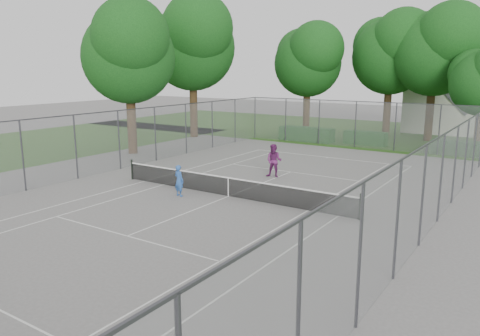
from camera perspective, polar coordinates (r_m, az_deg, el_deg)
The scene contains 16 objects.
ground at distance 22.14m, azimuth -1.43°, elevation -3.49°, with size 120.00×120.00×0.00m, color slate.
grass_far at distance 45.56m, azimuth 17.63°, elevation 4.01°, with size 60.00×20.00×0.00m, color #244915.
court_markings at distance 22.14m, azimuth -1.43°, elevation -3.47°, with size 11.03×23.83×0.01m.
tennis_net at distance 22.01m, azimuth -1.43°, elevation -2.21°, with size 12.87×0.10×1.10m.
perimeter_fence at distance 21.73m, azimuth -1.45°, elevation 1.11°, with size 18.08×34.08×3.52m.
tree_far_left at distance 43.82m, azimuth 8.35°, elevation 13.18°, with size 6.97×6.37×10.02m.
tree_far_midleft at distance 43.76m, azimuth 18.02°, elevation 13.53°, with size 7.59×6.93×10.91m.
tree_far_midright at distance 41.76m, azimuth 22.80°, elevation 13.41°, with size 7.68×7.01×11.03m.
tree_side_back at distance 41.24m, azimuth -5.81°, elevation 15.23°, with size 8.36×7.64×12.02m.
tree_side_front at distance 33.68m, azimuth -13.47°, elevation 13.92°, with size 7.30×6.67×10.50m.
hedge_left at distance 39.44m, azimuth 8.10°, elevation 4.11°, with size 4.53×1.36×1.13m, color #174716.
hedge_mid at distance 38.43m, azimuth 15.02°, elevation 3.55°, with size 3.34×0.95×1.05m, color #174716.
hedge_right at distance 36.11m, azimuth 24.78°, elevation 2.27°, with size 3.25×1.19×0.98m, color #174716.
house at distance 48.31m, azimuth 24.26°, elevation 8.28°, with size 7.26×5.62×9.03m.
girl_player at distance 22.23m, azimuth -7.44°, elevation -1.53°, with size 0.55×0.36×1.50m, color #2B58A3.
woman_player at distance 25.93m, azimuth 4.17°, elevation 0.89°, with size 0.90×0.70×1.85m, color #67225C.
Camera 1 is at (12.20, -17.50, 5.93)m, focal length 35.00 mm.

